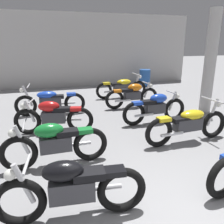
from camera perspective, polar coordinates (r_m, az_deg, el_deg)
back_wall at (r=12.05m, az=-9.98°, el=14.85°), size 12.89×0.24×3.60m
support_pillar at (r=7.96m, az=23.21°, el=11.22°), size 0.36×0.36×3.20m
motorcycle_left_row_0 at (r=3.11m, az=-10.12°, el=-18.12°), size 1.97×0.48×0.88m
motorcycle_left_row_1 at (r=4.37m, az=-13.99°, el=-7.44°), size 1.97×0.48×0.88m
motorcycle_left_row_2 at (r=5.89m, az=-14.41°, el=-1.00°), size 1.95×0.62×0.88m
motorcycle_left_row_3 at (r=7.45m, az=-15.18°, el=2.69°), size 2.17×0.68×0.97m
motorcycle_right_row_1 at (r=5.50m, az=18.51°, el=-2.73°), size 2.17×0.68×0.97m
motorcycle_right_row_2 at (r=6.56m, az=10.72°, el=1.13°), size 1.97×0.48×0.88m
motorcycle_right_row_3 at (r=8.02m, az=5.11°, el=4.29°), size 1.97×0.48×0.88m
motorcycle_right_row_4 at (r=9.45m, az=2.48°, el=6.26°), size 2.17×0.68×0.97m
oil_drum at (r=12.15m, az=8.14°, el=8.43°), size 0.59×0.59×0.85m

